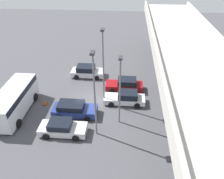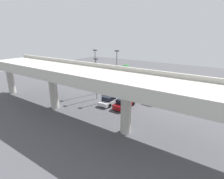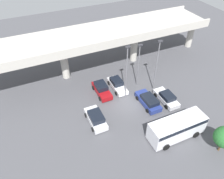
{
  "view_description": "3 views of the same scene",
  "coord_description": "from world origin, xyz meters",
  "px_view_note": "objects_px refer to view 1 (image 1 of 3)",
  "views": [
    {
      "loc": [
        20.88,
        4.55,
        15.67
      ],
      "look_at": [
        -1.12,
        2.83,
        0.99
      ],
      "focal_mm": 35.0,
      "sensor_mm": 36.0,
      "label": 1
    },
    {
      "loc": [
        -15.97,
        27.66,
        11.86
      ],
      "look_at": [
        1.96,
        1.15,
        1.34
      ],
      "focal_mm": 28.0,
      "sensor_mm": 36.0,
      "label": 2
    },
    {
      "loc": [
        -12.2,
        -20.53,
        23.1
      ],
      "look_at": [
        -1.41,
        3.17,
        1.17
      ],
      "focal_mm": 35.0,
      "sensor_mm": 36.0,
      "label": 3
    }
  ],
  "objects_px": {
    "parked_car_2": "(125,98)",
    "parked_car_3": "(74,109)",
    "shuttle_bus": "(14,100)",
    "lamp_post_near_aisle": "(120,87)",
    "traffic_cone": "(45,103)",
    "lamp_post_by_overpass": "(94,91)",
    "parked_car_4": "(62,128)",
    "parked_car_1": "(125,85)",
    "lamp_post_mid_lot": "(103,64)",
    "parked_car_0": "(87,71)"
  },
  "relations": [
    {
      "from": "parked_car_2",
      "to": "parked_car_3",
      "type": "relative_size",
      "value": 0.99
    },
    {
      "from": "parked_car_3",
      "to": "shuttle_bus",
      "type": "height_order",
      "value": "shuttle_bus"
    },
    {
      "from": "lamp_post_near_aisle",
      "to": "traffic_cone",
      "type": "bearing_deg",
      "value": -104.39
    },
    {
      "from": "lamp_post_by_overpass",
      "to": "traffic_cone",
      "type": "height_order",
      "value": "lamp_post_by_overpass"
    },
    {
      "from": "lamp_post_by_overpass",
      "to": "traffic_cone",
      "type": "relative_size",
      "value": 12.53
    },
    {
      "from": "parked_car_2",
      "to": "shuttle_bus",
      "type": "distance_m",
      "value": 12.37
    },
    {
      "from": "parked_car_2",
      "to": "lamp_post_by_overpass",
      "type": "xyz_separation_m",
      "value": [
        5.27,
        -2.69,
        4.38
      ]
    },
    {
      "from": "parked_car_3",
      "to": "parked_car_4",
      "type": "relative_size",
      "value": 1.04
    },
    {
      "from": "parked_car_1",
      "to": "lamp_post_near_aisle",
      "type": "relative_size",
      "value": 0.62
    },
    {
      "from": "parked_car_3",
      "to": "lamp_post_by_overpass",
      "type": "height_order",
      "value": "lamp_post_by_overpass"
    },
    {
      "from": "lamp_post_mid_lot",
      "to": "parked_car_0",
      "type": "bearing_deg",
      "value": -153.43
    },
    {
      "from": "parked_car_4",
      "to": "lamp_post_near_aisle",
      "type": "bearing_deg",
      "value": 20.87
    },
    {
      "from": "parked_car_0",
      "to": "parked_car_1",
      "type": "distance_m",
      "value": 6.25
    },
    {
      "from": "parked_car_0",
      "to": "traffic_cone",
      "type": "distance_m",
      "value": 8.0
    },
    {
      "from": "parked_car_4",
      "to": "parked_car_3",
      "type": "bearing_deg",
      "value": 80.24
    },
    {
      "from": "lamp_post_by_overpass",
      "to": "traffic_cone",
      "type": "bearing_deg",
      "value": -121.75
    },
    {
      "from": "parked_car_1",
      "to": "lamp_post_near_aisle",
      "type": "xyz_separation_m",
      "value": [
        6.2,
        -0.42,
        3.69
      ]
    },
    {
      "from": "parked_car_4",
      "to": "traffic_cone",
      "type": "height_order",
      "value": "parked_car_4"
    },
    {
      "from": "parked_car_2",
      "to": "lamp_post_mid_lot",
      "type": "height_order",
      "value": "lamp_post_mid_lot"
    },
    {
      "from": "parked_car_1",
      "to": "parked_car_2",
      "type": "height_order",
      "value": "parked_car_1"
    },
    {
      "from": "parked_car_1",
      "to": "parked_car_4",
      "type": "distance_m",
      "value": 10.18
    },
    {
      "from": "parked_car_2",
      "to": "shuttle_bus",
      "type": "height_order",
      "value": "shuttle_bus"
    },
    {
      "from": "parked_car_4",
      "to": "lamp_post_mid_lot",
      "type": "relative_size",
      "value": 0.52
    },
    {
      "from": "lamp_post_near_aisle",
      "to": "lamp_post_mid_lot",
      "type": "distance_m",
      "value": 3.75
    },
    {
      "from": "parked_car_1",
      "to": "lamp_post_near_aisle",
      "type": "bearing_deg",
      "value": 86.08
    },
    {
      "from": "parked_car_0",
      "to": "lamp_post_mid_lot",
      "type": "height_order",
      "value": "lamp_post_mid_lot"
    },
    {
      "from": "parked_car_0",
      "to": "parked_car_1",
      "type": "relative_size",
      "value": 0.97
    },
    {
      "from": "lamp_post_near_aisle",
      "to": "lamp_post_mid_lot",
      "type": "relative_size",
      "value": 0.84
    },
    {
      "from": "lamp_post_by_overpass",
      "to": "parked_car_2",
      "type": "bearing_deg",
      "value": 152.97
    },
    {
      "from": "lamp_post_near_aisle",
      "to": "lamp_post_by_overpass",
      "type": "relative_size",
      "value": 0.86
    },
    {
      "from": "parked_car_3",
      "to": "shuttle_bus",
      "type": "bearing_deg",
      "value": -179.34
    },
    {
      "from": "lamp_post_near_aisle",
      "to": "parked_car_1",
      "type": "bearing_deg",
      "value": 176.08
    },
    {
      "from": "parked_car_2",
      "to": "lamp_post_by_overpass",
      "type": "bearing_deg",
      "value": 62.97
    },
    {
      "from": "parked_car_0",
      "to": "lamp_post_near_aisle",
      "type": "distance_m",
      "value": 11.17
    },
    {
      "from": "parked_car_4",
      "to": "shuttle_bus",
      "type": "height_order",
      "value": "shuttle_bus"
    },
    {
      "from": "shuttle_bus",
      "to": "lamp_post_mid_lot",
      "type": "height_order",
      "value": "lamp_post_mid_lot"
    },
    {
      "from": "parked_car_0",
      "to": "shuttle_bus",
      "type": "relative_size",
      "value": 0.61
    },
    {
      "from": "parked_car_2",
      "to": "lamp_post_mid_lot",
      "type": "bearing_deg",
      "value": 6.0
    },
    {
      "from": "parked_car_3",
      "to": "lamp_post_near_aisle",
      "type": "xyz_separation_m",
      "value": [
        0.82,
        4.98,
        3.71
      ]
    },
    {
      "from": "parked_car_0",
      "to": "lamp_post_near_aisle",
      "type": "xyz_separation_m",
      "value": [
        9.28,
        5.0,
        3.68
      ]
    },
    {
      "from": "parked_car_0",
      "to": "parked_car_2",
      "type": "relative_size",
      "value": 0.95
    },
    {
      "from": "lamp_post_mid_lot",
      "to": "traffic_cone",
      "type": "height_order",
      "value": "lamp_post_mid_lot"
    },
    {
      "from": "traffic_cone",
      "to": "parked_car_4",
      "type": "bearing_deg",
      "value": 37.43
    },
    {
      "from": "parked_car_1",
      "to": "parked_car_3",
      "type": "bearing_deg",
      "value": 44.81
    },
    {
      "from": "parked_car_3",
      "to": "parked_car_4",
      "type": "height_order",
      "value": "parked_car_3"
    },
    {
      "from": "lamp_post_near_aisle",
      "to": "lamp_post_by_overpass",
      "type": "height_order",
      "value": "lamp_post_by_overpass"
    },
    {
      "from": "parked_car_4",
      "to": "lamp_post_mid_lot",
      "type": "distance_m",
      "value": 7.75
    },
    {
      "from": "parked_car_0",
      "to": "lamp_post_mid_lot",
      "type": "distance_m",
      "value": 8.17
    },
    {
      "from": "lamp_post_near_aisle",
      "to": "traffic_cone",
      "type": "height_order",
      "value": "lamp_post_near_aisle"
    },
    {
      "from": "parked_car_0",
      "to": "traffic_cone",
      "type": "height_order",
      "value": "parked_car_0"
    }
  ]
}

